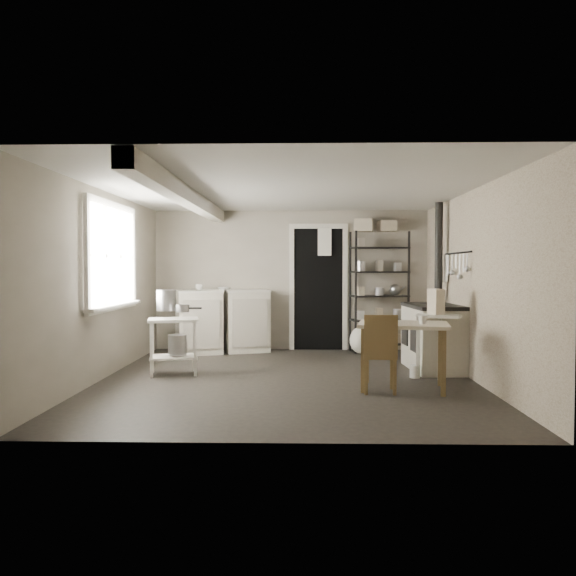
{
  "coord_description": "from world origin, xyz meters",
  "views": [
    {
      "loc": [
        0.17,
        -6.78,
        1.36
      ],
      "look_at": [
        0.0,
        0.3,
        1.1
      ],
      "focal_mm": 35.0,
      "sensor_mm": 36.0,
      "label": 1
    }
  ],
  "objects_px": {
    "chair": "(379,348)",
    "base_cabinets": "(222,323)",
    "stockpot": "(166,300)",
    "work_table": "(403,355)",
    "stove": "(433,337)",
    "flour_sack": "(361,338)",
    "shelf_rack": "(379,293)",
    "prep_table": "(173,343)"
  },
  "relations": [
    {
      "from": "prep_table",
      "to": "shelf_rack",
      "type": "bearing_deg",
      "value": 35.15
    },
    {
      "from": "chair",
      "to": "flour_sack",
      "type": "height_order",
      "value": "chair"
    },
    {
      "from": "stockpot",
      "to": "shelf_rack",
      "type": "xyz_separation_m",
      "value": [
        2.99,
        1.97,
        0.01
      ]
    },
    {
      "from": "shelf_rack",
      "to": "stove",
      "type": "distance_m",
      "value": 1.78
    },
    {
      "from": "flour_sack",
      "to": "stockpot",
      "type": "bearing_deg",
      "value": -147.17
    },
    {
      "from": "base_cabinets",
      "to": "stove",
      "type": "bearing_deg",
      "value": -44.97
    },
    {
      "from": "chair",
      "to": "flour_sack",
      "type": "distance_m",
      "value": 2.75
    },
    {
      "from": "flour_sack",
      "to": "stove",
      "type": "bearing_deg",
      "value": -59.78
    },
    {
      "from": "stove",
      "to": "chair",
      "type": "height_order",
      "value": "chair"
    },
    {
      "from": "prep_table",
      "to": "work_table",
      "type": "xyz_separation_m",
      "value": [
        2.76,
        -0.81,
        -0.02
      ]
    },
    {
      "from": "stockpot",
      "to": "work_table",
      "type": "height_order",
      "value": "stockpot"
    },
    {
      "from": "work_table",
      "to": "stockpot",
      "type": "bearing_deg",
      "value": 163.11
    },
    {
      "from": "work_table",
      "to": "stove",
      "type": "bearing_deg",
      "value": 62.92
    },
    {
      "from": "chair",
      "to": "flour_sack",
      "type": "xyz_separation_m",
      "value": [
        0.09,
        2.74,
        -0.24
      ]
    },
    {
      "from": "stove",
      "to": "work_table",
      "type": "bearing_deg",
      "value": -120.79
    },
    {
      "from": "prep_table",
      "to": "flour_sack",
      "type": "height_order",
      "value": "prep_table"
    },
    {
      "from": "prep_table",
      "to": "base_cabinets",
      "type": "height_order",
      "value": "base_cabinets"
    },
    {
      "from": "prep_table",
      "to": "shelf_rack",
      "type": "xyz_separation_m",
      "value": [
        2.89,
        2.03,
        0.55
      ]
    },
    {
      "from": "stockpot",
      "to": "work_table",
      "type": "bearing_deg",
      "value": -16.89
    },
    {
      "from": "stove",
      "to": "flour_sack",
      "type": "bearing_deg",
      "value": 116.51
    },
    {
      "from": "prep_table",
      "to": "stockpot",
      "type": "xyz_separation_m",
      "value": [
        -0.1,
        0.06,
        0.54
      ]
    },
    {
      "from": "prep_table",
      "to": "stove",
      "type": "relative_size",
      "value": 0.65
    },
    {
      "from": "stockpot",
      "to": "shelf_rack",
      "type": "relative_size",
      "value": 0.14
    },
    {
      "from": "prep_table",
      "to": "chair",
      "type": "bearing_deg",
      "value": -21.07
    },
    {
      "from": "stockpot",
      "to": "base_cabinets",
      "type": "distance_m",
      "value": 1.96
    },
    {
      "from": "stockpot",
      "to": "flour_sack",
      "type": "xyz_separation_m",
      "value": [
        2.67,
        1.72,
        -0.7
      ]
    },
    {
      "from": "shelf_rack",
      "to": "stockpot",
      "type": "bearing_deg",
      "value": -157.73
    },
    {
      "from": "stockpot",
      "to": "chair",
      "type": "relative_size",
      "value": 0.31
    },
    {
      "from": "prep_table",
      "to": "shelf_rack",
      "type": "relative_size",
      "value": 0.37
    },
    {
      "from": "stockpot",
      "to": "base_cabinets",
      "type": "height_order",
      "value": "stockpot"
    },
    {
      "from": "stove",
      "to": "work_table",
      "type": "relative_size",
      "value": 1.13
    },
    {
      "from": "shelf_rack",
      "to": "flour_sack",
      "type": "height_order",
      "value": "shelf_rack"
    },
    {
      "from": "prep_table",
      "to": "work_table",
      "type": "bearing_deg",
      "value": -16.31
    },
    {
      "from": "stockpot",
      "to": "chair",
      "type": "bearing_deg",
      "value": -21.5
    },
    {
      "from": "work_table",
      "to": "shelf_rack",
      "type": "bearing_deg",
      "value": 87.46
    },
    {
      "from": "shelf_rack",
      "to": "prep_table",
      "type": "bearing_deg",
      "value": -155.99
    },
    {
      "from": "chair",
      "to": "base_cabinets",
      "type": "bearing_deg",
      "value": 129.74
    },
    {
      "from": "base_cabinets",
      "to": "chair",
      "type": "relative_size",
      "value": 1.78
    },
    {
      "from": "flour_sack",
      "to": "work_table",
      "type": "bearing_deg",
      "value": -85.79
    },
    {
      "from": "base_cabinets",
      "to": "shelf_rack",
      "type": "height_order",
      "value": "shelf_rack"
    },
    {
      "from": "stove",
      "to": "flour_sack",
      "type": "xyz_separation_m",
      "value": [
        -0.81,
        1.39,
        -0.2
      ]
    },
    {
      "from": "work_table",
      "to": "flour_sack",
      "type": "distance_m",
      "value": 2.6
    }
  ]
}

